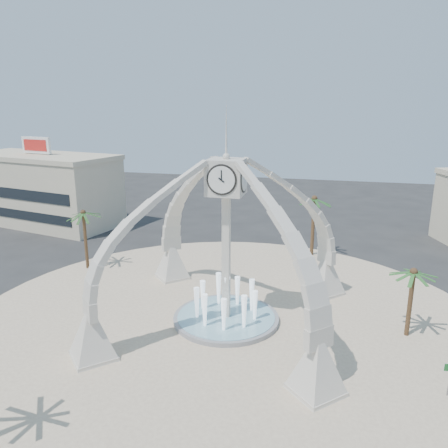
% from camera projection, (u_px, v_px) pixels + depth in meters
% --- Properties ---
extents(ground, '(140.00, 140.00, 0.00)m').
position_uv_depth(ground, '(226.00, 321.00, 33.24)').
color(ground, '#282828').
rests_on(ground, ground).
extents(plaza, '(40.00, 40.00, 0.06)m').
position_uv_depth(plaza, '(226.00, 320.00, 33.23)').
color(plaza, beige).
rests_on(plaza, ground).
extents(clock_tower, '(17.94, 17.94, 16.30)m').
position_uv_depth(clock_tower, '(226.00, 239.00, 31.56)').
color(clock_tower, beige).
rests_on(clock_tower, ground).
extents(fountain, '(8.00, 8.00, 3.62)m').
position_uv_depth(fountain, '(226.00, 317.00, 33.16)').
color(fountain, gray).
rests_on(fountain, ground).
extents(building_nw, '(23.75, 13.73, 11.90)m').
position_uv_depth(building_nw, '(41.00, 189.00, 60.29)').
color(building_nw, '#BCB293').
rests_on(building_nw, ground).
extents(palm_east, '(4.40, 4.40, 5.49)m').
position_uv_depth(palm_east, '(414.00, 273.00, 29.87)').
color(palm_east, brown).
rests_on(palm_east, ground).
extents(palm_west, '(3.57, 3.57, 6.45)m').
position_uv_depth(palm_west, '(83.00, 213.00, 42.56)').
color(palm_west, brown).
rests_on(palm_west, ground).
extents(palm_north, '(4.48, 4.48, 7.11)m').
position_uv_depth(palm_north, '(314.00, 199.00, 46.40)').
color(palm_north, brown).
rests_on(palm_north, ground).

